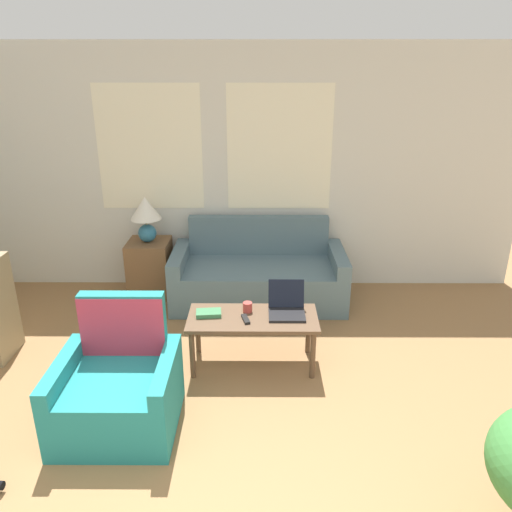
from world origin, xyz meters
TOP-DOWN VIEW (x-y plane):
  - wall_back at (-0.00, 3.89)m, footprint 6.46×0.06m
  - couch at (0.38, 3.45)m, footprint 1.79×0.84m
  - armchair at (-0.58, 1.47)m, footprint 0.80×0.74m
  - side_table at (-0.79, 3.56)m, footprint 0.44×0.44m
  - table_lamp at (-0.79, 3.56)m, footprint 0.32×0.32m
  - coffee_table at (0.34, 2.19)m, footprint 1.06×0.48m
  - laptop at (0.62, 2.26)m, footprint 0.30×0.30m
  - cup_navy at (0.29, 2.28)m, footprint 0.08×0.08m
  - book_red at (-0.02, 2.21)m, footprint 0.22×0.15m
  - tv_remote at (0.28, 2.13)m, footprint 0.08×0.16m

SIDE VIEW (x-z plane):
  - couch at x=0.38m, z-range -0.16..0.68m
  - armchair at x=-0.58m, z-range -0.18..0.70m
  - side_table at x=-0.79m, z-range 0.00..0.61m
  - coffee_table at x=0.34m, z-range 0.17..0.62m
  - tv_remote at x=0.28m, z-range 0.45..0.47m
  - book_red at x=-0.02m, z-range 0.45..0.49m
  - cup_navy at x=0.29m, z-range 0.45..0.53m
  - laptop at x=0.62m, z-range 0.38..0.63m
  - table_lamp at x=-0.79m, z-range 0.68..1.16m
  - wall_back at x=0.00m, z-range 0.01..2.61m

